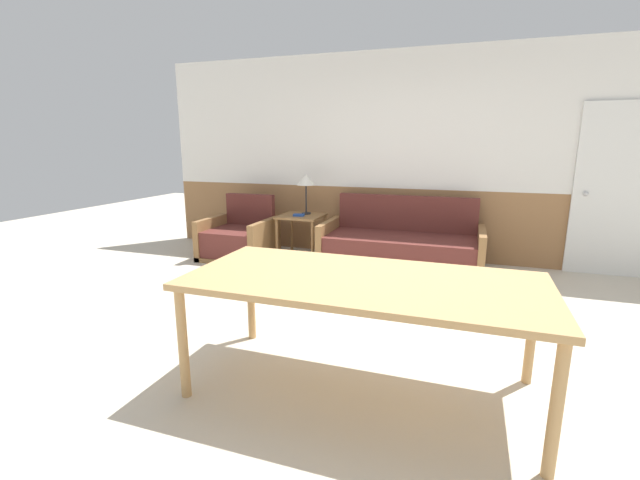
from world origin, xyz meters
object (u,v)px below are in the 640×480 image
Objects in this scene: armchair at (239,239)px; table_lamp at (306,181)px; couch at (401,248)px; side_table at (301,222)px; dining_table at (363,287)px.

armchair is 1.21m from table_lamp.
table_lamp reaches higher than couch.
dining_table is (1.55, -2.88, 0.19)m from side_table.
couch is 3.61× the size of table_lamp.
couch is at bearing -2.42° from armchair.
couch is 2.22× the size of armchair.
couch is 0.92× the size of dining_table.
dining_table is at bearing -56.09° from armchair.
table_lamp is 3.36m from dining_table.
table_lamp reaches higher than side_table.
side_table is at bearing 118.26° from dining_table.
side_table is (-1.35, 0.05, 0.24)m from couch.
armchair is at bearing -174.28° from couch.
table_lamp is 0.25× the size of dining_table.
couch is 2.86m from dining_table.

